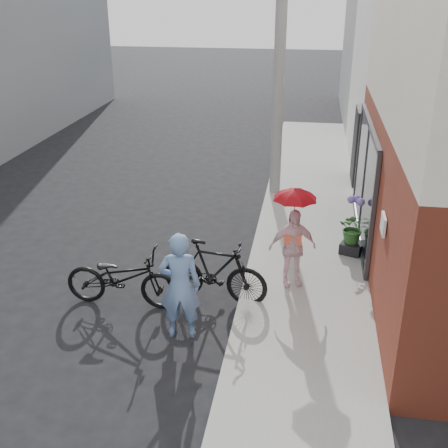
% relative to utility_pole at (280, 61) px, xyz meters
% --- Properties ---
extents(ground, '(80.00, 80.00, 0.00)m').
position_rel_utility_pole_xyz_m(ground, '(-1.10, -6.00, -3.50)').
color(ground, black).
rests_on(ground, ground).
extents(sidewalk, '(2.20, 24.00, 0.12)m').
position_rel_utility_pole_xyz_m(sidewalk, '(1.00, -4.00, -3.44)').
color(sidewalk, '#979792').
rests_on(sidewalk, ground).
extents(curb, '(0.12, 24.00, 0.12)m').
position_rel_utility_pole_xyz_m(curb, '(-0.16, -4.00, -3.44)').
color(curb, '#9E9E99').
rests_on(curb, ground).
extents(utility_pole, '(0.28, 0.28, 7.00)m').
position_rel_utility_pole_xyz_m(utility_pole, '(0.00, 0.00, 0.00)').
color(utility_pole, '#9E9E99').
rests_on(utility_pole, ground).
extents(officer, '(0.72, 0.53, 1.82)m').
position_rel_utility_pole_xyz_m(officer, '(-1.02, -6.62, -2.59)').
color(officer, '#698ABB').
rests_on(officer, ground).
extents(bike_left, '(2.05, 0.73, 1.07)m').
position_rel_utility_pole_xyz_m(bike_left, '(-2.24, -5.87, -2.96)').
color(bike_left, black).
rests_on(bike_left, ground).
extents(bike_right, '(1.99, 0.82, 1.16)m').
position_rel_utility_pole_xyz_m(bike_right, '(-0.67, -5.48, -2.92)').
color(bike_right, black).
rests_on(bike_right, ground).
extents(kimono_woman, '(0.94, 0.60, 1.48)m').
position_rel_utility_pole_xyz_m(kimono_woman, '(0.66, -4.87, -2.64)').
color(kimono_woman, '#FED5DD').
rests_on(kimono_woman, sidewalk).
extents(parasol, '(0.75, 0.75, 0.66)m').
position_rel_utility_pole_xyz_m(parasol, '(0.66, -4.87, -1.57)').
color(parasol, red).
rests_on(parasol, kimono_woman).
extents(planter, '(0.55, 0.55, 0.22)m').
position_rel_utility_pole_xyz_m(planter, '(1.84, -3.39, -3.27)').
color(planter, black).
rests_on(planter, sidewalk).
extents(potted_plant, '(0.59, 0.52, 0.66)m').
position_rel_utility_pole_xyz_m(potted_plant, '(1.84, -3.39, -2.83)').
color(potted_plant, '#2C5D25').
rests_on(potted_plant, planter).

